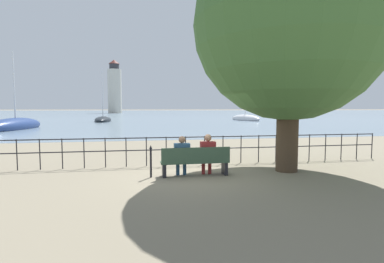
{
  "coord_description": "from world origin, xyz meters",
  "views": [
    {
      "loc": [
        -1.73,
        -8.96,
        2.08
      ],
      "look_at": [
        0.0,
        0.5,
        1.33
      ],
      "focal_mm": 28.0,
      "sensor_mm": 36.0,
      "label": 1
    }
  ],
  "objects_px": {
    "seated_person_right": "(208,153)",
    "sailboat_0": "(103,120)",
    "shade_tree": "(290,24)",
    "harbor_lighthouse": "(115,88)",
    "closed_umbrella": "(151,159)",
    "park_bench": "(195,162)",
    "sailboat_2": "(16,126)",
    "sailboat_1": "(245,119)",
    "seated_person_left": "(182,154)"
  },
  "relations": [
    {
      "from": "closed_umbrella",
      "to": "sailboat_2",
      "type": "height_order",
      "value": "sailboat_2"
    },
    {
      "from": "park_bench",
      "to": "sailboat_1",
      "type": "bearing_deg",
      "value": 67.51
    },
    {
      "from": "closed_umbrella",
      "to": "sailboat_2",
      "type": "xyz_separation_m",
      "value": [
        -12.29,
        23.42,
        -0.21
      ]
    },
    {
      "from": "sailboat_0",
      "to": "harbor_lighthouse",
      "type": "distance_m",
      "value": 83.79
    },
    {
      "from": "sailboat_1",
      "to": "harbor_lighthouse",
      "type": "bearing_deg",
      "value": 92.21
    },
    {
      "from": "seated_person_left",
      "to": "harbor_lighthouse",
      "type": "xyz_separation_m",
      "value": [
        -10.65,
        123.4,
        9.85
      ]
    },
    {
      "from": "seated_person_right",
      "to": "harbor_lighthouse",
      "type": "height_order",
      "value": "harbor_lighthouse"
    },
    {
      "from": "park_bench",
      "to": "sailboat_2",
      "type": "height_order",
      "value": "sailboat_2"
    },
    {
      "from": "seated_person_left",
      "to": "seated_person_right",
      "type": "xyz_separation_m",
      "value": [
        0.81,
        -0.0,
        0.02
      ]
    },
    {
      "from": "seated_person_left",
      "to": "sailboat_2",
      "type": "xyz_separation_m",
      "value": [
        -13.24,
        23.39,
        -0.34
      ]
    },
    {
      "from": "seated_person_right",
      "to": "sailboat_1",
      "type": "relative_size",
      "value": 0.16
    },
    {
      "from": "sailboat_2",
      "to": "seated_person_right",
      "type": "bearing_deg",
      "value": -49.54
    },
    {
      "from": "closed_umbrella",
      "to": "harbor_lighthouse",
      "type": "xyz_separation_m",
      "value": [
        -9.71,
        123.43,
        9.98
      ]
    },
    {
      "from": "seated_person_right",
      "to": "closed_umbrella",
      "type": "height_order",
      "value": "seated_person_right"
    },
    {
      "from": "seated_person_right",
      "to": "sailboat_0",
      "type": "bearing_deg",
      "value": 100.54
    },
    {
      "from": "sailboat_1",
      "to": "park_bench",
      "type": "bearing_deg",
      "value": -128.42
    },
    {
      "from": "sailboat_2",
      "to": "park_bench",
      "type": "bearing_deg",
      "value": -50.36
    },
    {
      "from": "closed_umbrella",
      "to": "sailboat_0",
      "type": "distance_m",
      "value": 40.78
    },
    {
      "from": "seated_person_right",
      "to": "sailboat_2",
      "type": "height_order",
      "value": "sailboat_2"
    },
    {
      "from": "shade_tree",
      "to": "sailboat_2",
      "type": "height_order",
      "value": "shade_tree"
    },
    {
      "from": "seated_person_left",
      "to": "harbor_lighthouse",
      "type": "relative_size",
      "value": 0.05
    },
    {
      "from": "park_bench",
      "to": "sailboat_2",
      "type": "xyz_separation_m",
      "value": [
        -13.64,
        23.47,
        -0.1
      ]
    },
    {
      "from": "park_bench",
      "to": "harbor_lighthouse",
      "type": "relative_size",
      "value": 0.09
    },
    {
      "from": "seated_person_left",
      "to": "sailboat_0",
      "type": "height_order",
      "value": "sailboat_0"
    },
    {
      "from": "park_bench",
      "to": "sailboat_0",
      "type": "height_order",
      "value": "sailboat_0"
    },
    {
      "from": "sailboat_2",
      "to": "shade_tree",
      "type": "bearing_deg",
      "value": -44.81
    },
    {
      "from": "shade_tree",
      "to": "closed_umbrella",
      "type": "bearing_deg",
      "value": -178.48
    },
    {
      "from": "shade_tree",
      "to": "sailboat_0",
      "type": "xyz_separation_m",
      "value": [
        -10.21,
        40.25,
        -4.5
      ]
    },
    {
      "from": "seated_person_left",
      "to": "seated_person_right",
      "type": "relative_size",
      "value": 0.96
    },
    {
      "from": "closed_umbrella",
      "to": "sailboat_1",
      "type": "bearing_deg",
      "value": 65.84
    },
    {
      "from": "seated_person_left",
      "to": "seated_person_right",
      "type": "height_order",
      "value": "seated_person_right"
    },
    {
      "from": "sailboat_1",
      "to": "seated_person_right",
      "type": "bearing_deg",
      "value": -127.96
    },
    {
      "from": "seated_person_right",
      "to": "sailboat_1",
      "type": "xyz_separation_m",
      "value": [
        16.01,
        39.57,
        -0.39
      ]
    },
    {
      "from": "shade_tree",
      "to": "sailboat_1",
      "type": "relative_size",
      "value": 0.97
    },
    {
      "from": "shade_tree",
      "to": "sailboat_0",
      "type": "relative_size",
      "value": 0.91
    },
    {
      "from": "park_bench",
      "to": "seated_person_right",
      "type": "distance_m",
      "value": 0.49
    },
    {
      "from": "seated_person_left",
      "to": "closed_umbrella",
      "type": "relative_size",
      "value": 1.25
    },
    {
      "from": "seated_person_right",
      "to": "sailboat_1",
      "type": "height_order",
      "value": "sailboat_1"
    },
    {
      "from": "park_bench",
      "to": "closed_umbrella",
      "type": "distance_m",
      "value": 1.36
    },
    {
      "from": "shade_tree",
      "to": "seated_person_right",
      "type": "bearing_deg",
      "value": -178.04
    },
    {
      "from": "seated_person_right",
      "to": "sailboat_0",
      "type": "relative_size",
      "value": 0.15
    },
    {
      "from": "seated_person_left",
      "to": "closed_umbrella",
      "type": "height_order",
      "value": "seated_person_left"
    },
    {
      "from": "seated_person_right",
      "to": "sailboat_2",
      "type": "xyz_separation_m",
      "value": [
        -14.05,
        23.39,
        -0.36
      ]
    },
    {
      "from": "park_bench",
      "to": "closed_umbrella",
      "type": "bearing_deg",
      "value": 177.84
    },
    {
      "from": "harbor_lighthouse",
      "to": "closed_umbrella",
      "type": "bearing_deg",
      "value": -85.5
    },
    {
      "from": "harbor_lighthouse",
      "to": "seated_person_right",
      "type": "bearing_deg",
      "value": -84.69
    },
    {
      "from": "shade_tree",
      "to": "harbor_lighthouse",
      "type": "relative_size",
      "value": 0.35
    },
    {
      "from": "shade_tree",
      "to": "park_bench",
      "type": "distance_m",
      "value": 5.32
    },
    {
      "from": "harbor_lighthouse",
      "to": "shade_tree",
      "type": "bearing_deg",
      "value": -83.44
    },
    {
      "from": "seated_person_right",
      "to": "sailboat_0",
      "type": "height_order",
      "value": "sailboat_0"
    }
  ]
}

